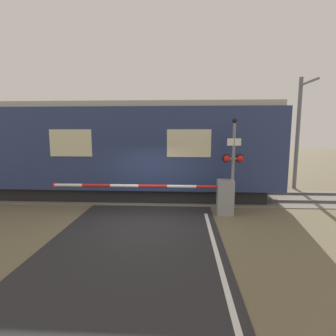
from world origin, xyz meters
TOP-DOWN VIEW (x-y plane):
  - ground_plane at (0.00, 0.00)m, footprint 80.00×80.00m
  - track_bed at (0.00, 3.50)m, footprint 36.00×3.20m
  - train at (-3.33, 3.49)m, footprint 17.72×2.86m
  - crossing_barrier at (2.28, 0.99)m, footprint 6.84×0.44m
  - signal_post at (3.15, 1.13)m, footprint 0.78×0.26m
  - catenary_pole at (7.40, 5.83)m, footprint 0.20×1.90m

SIDE VIEW (x-z plane):
  - ground_plane at x=0.00m, z-range 0.00..0.00m
  - track_bed at x=0.00m, z-range -0.04..0.09m
  - crossing_barrier at x=2.28m, z-range 0.08..1.40m
  - signal_post at x=3.15m, z-range 0.24..3.79m
  - train at x=-3.33m, z-range 0.05..4.36m
  - catenary_pole at x=7.40m, z-range 0.15..6.00m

